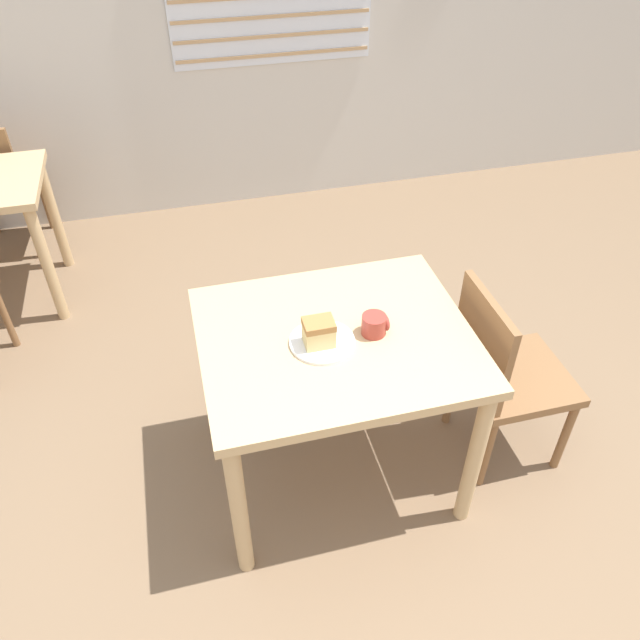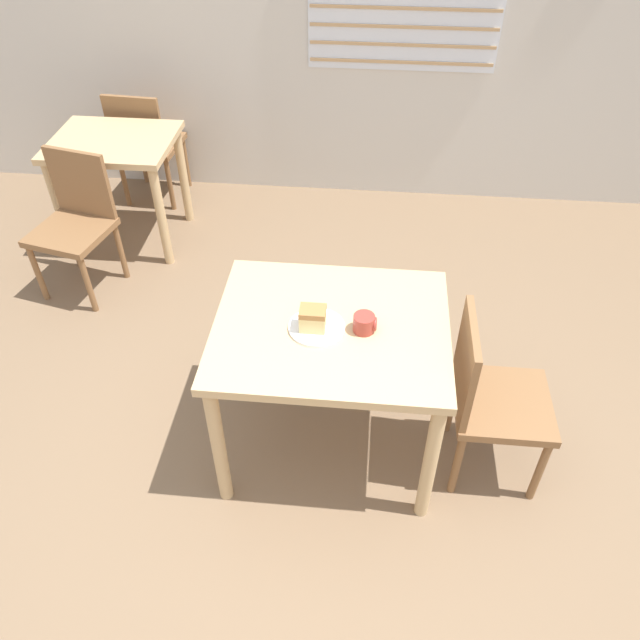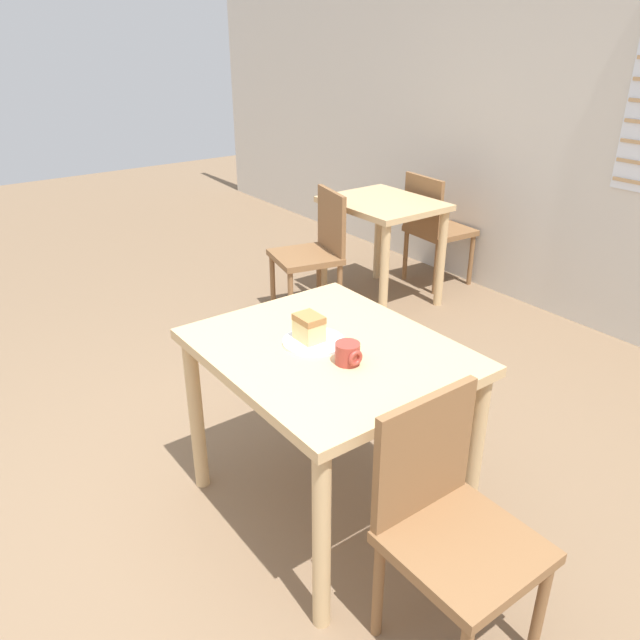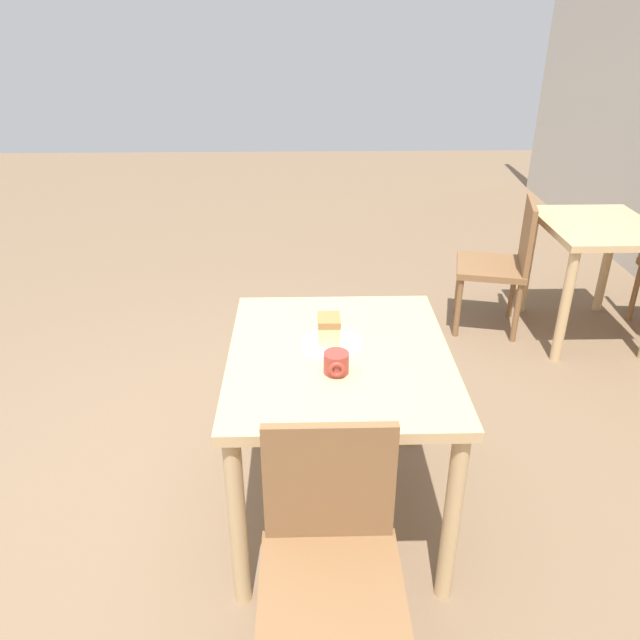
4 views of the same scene
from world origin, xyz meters
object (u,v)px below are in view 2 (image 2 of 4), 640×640
object	(u,v)px
dining_table_far	(117,160)
chair_far_opposite	(146,143)
chair_far_corner	(76,220)
coffee_mug	(365,323)
plate	(317,327)
dining_table_near	(331,344)
chair_near_window	(489,395)
cake_slice	(313,318)

from	to	relation	value
dining_table_far	chair_far_opposite	world-z (taller)	chair_far_opposite
chair_far_corner	coffee_mug	distance (m)	2.12
chair_far_opposite	plate	world-z (taller)	chair_far_opposite
dining_table_near	plate	bearing A→B (deg)	-155.34
chair_far_corner	chair_far_opposite	xyz separation A→B (m)	(0.11, 1.03, 0.00)
chair_far_corner	chair_far_opposite	distance (m)	1.04
dining_table_near	plate	world-z (taller)	plate
chair_far_opposite	chair_near_window	bearing A→B (deg)	139.26
chair_near_window	chair_far_opposite	xyz separation A→B (m)	(-2.20, 2.21, 0.00)
cake_slice	dining_table_near	bearing A→B (deg)	27.21
plate	coffee_mug	size ratio (longest dim) A/B	2.41
plate	coffee_mug	xyz separation A→B (m)	(0.20, 0.01, 0.03)
dining_table_near	chair_far_corner	distance (m)	1.97
dining_table_far	chair_far_opposite	bearing A→B (deg)	89.02
chair_near_window	cake_slice	size ratio (longest dim) A/B	7.98
chair_far_opposite	plate	xyz separation A→B (m)	(1.45, -2.17, 0.30)
chair_far_opposite	cake_slice	distance (m)	2.64
chair_far_corner	chair_far_opposite	world-z (taller)	same
dining_table_far	coffee_mug	bearing A→B (deg)	-44.84
dining_table_far	chair_far_corner	xyz separation A→B (m)	(-0.10, -0.52, -0.13)
plate	coffee_mug	distance (m)	0.20
chair_far_opposite	coffee_mug	world-z (taller)	chair_far_opposite
chair_far_opposite	plate	bearing A→B (deg)	128.13
chair_near_window	cake_slice	bearing A→B (deg)	88.31
dining_table_far	chair_far_corner	distance (m)	0.54
dining_table_near	chair_near_window	bearing A→B (deg)	-4.98
cake_slice	coffee_mug	distance (m)	0.21
dining_table_near	chair_near_window	distance (m)	0.71
dining_table_far	chair_near_window	distance (m)	2.78
chair_near_window	cake_slice	world-z (taller)	cake_slice
dining_table_near	cake_slice	world-z (taller)	cake_slice
dining_table_near	chair_far_opposite	size ratio (longest dim) A/B	1.15
chair_far_opposite	chair_far_corner	bearing A→B (deg)	88.41
chair_far_corner	chair_far_opposite	size ratio (longest dim) A/B	1.00
cake_slice	plate	bearing A→B (deg)	36.34
dining_table_near	coffee_mug	world-z (taller)	coffee_mug
plate	dining_table_near	bearing A→B (deg)	24.66
dining_table_near	dining_table_far	xyz separation A→B (m)	(-1.52, 1.63, -0.05)
chair_near_window	cake_slice	distance (m)	0.84
dining_table_near	chair_far_corner	world-z (taller)	chair_far_corner
dining_table_near	dining_table_far	world-z (taller)	dining_table_near
dining_table_near	cake_slice	size ratio (longest dim) A/B	9.19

